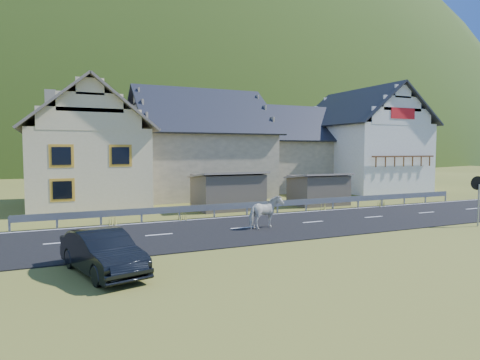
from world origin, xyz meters
name	(u,v)px	position (x,y,z in m)	size (l,w,h in m)	color
ground	(313,223)	(0.00, 0.00, 0.00)	(160.00, 160.00, 0.00)	#4B501C
road	(313,222)	(0.00, 0.00, 0.02)	(60.00, 7.00, 0.04)	black
lane_markings	(313,222)	(0.00, 0.00, 0.04)	(60.00, 6.60, 0.01)	silver
guardrail	(278,204)	(0.00, 3.68, 0.56)	(28.10, 0.09, 0.75)	#93969B
shed_left	(228,192)	(-2.00, 6.50, 1.10)	(4.30, 3.30, 2.40)	brown
shed_right	(318,190)	(4.50, 6.00, 1.00)	(3.80, 2.90, 2.20)	brown
house_cream	(85,141)	(-10.00, 12.00, 4.36)	(7.80, 9.80, 8.30)	beige
house_stone_a	(199,139)	(-1.00, 15.00, 4.63)	(10.80, 9.80, 8.90)	tan
house_stone_b	(291,145)	(9.00, 17.00, 4.24)	(9.80, 8.80, 8.10)	tan
house_white	(362,136)	(15.00, 14.00, 5.06)	(8.80, 10.80, 9.70)	silver
mountain	(90,204)	(5.00, 180.00, -20.00)	(440.00, 280.00, 260.00)	#20390F
horse	(266,212)	(-3.03, -0.53, 0.80)	(1.80, 0.82, 1.52)	beige
car	(103,252)	(-10.92, -4.95, 0.65)	(1.38, 3.95, 1.30)	black
traffic_mirror	(478,190)	(6.76, -4.15, 1.80)	(0.65, 0.33, 2.46)	#93969B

